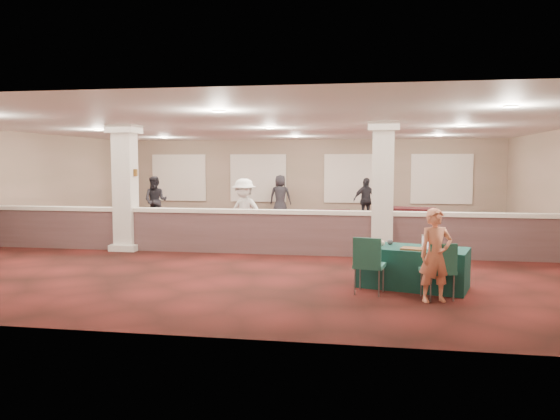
% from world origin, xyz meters
% --- Properties ---
extents(ground, '(16.00, 16.00, 0.00)m').
position_xyz_m(ground, '(0.00, 0.00, 0.00)').
color(ground, '#4E1613').
rests_on(ground, ground).
extents(wall_back, '(16.00, 0.04, 3.20)m').
position_xyz_m(wall_back, '(0.00, 8.00, 1.60)').
color(wall_back, gray).
rests_on(wall_back, ground).
extents(wall_front, '(16.00, 0.04, 3.20)m').
position_xyz_m(wall_front, '(0.00, -8.00, 1.60)').
color(wall_front, gray).
rests_on(wall_front, ground).
extents(wall_left, '(0.04, 16.00, 3.20)m').
position_xyz_m(wall_left, '(-8.00, 0.00, 1.60)').
color(wall_left, gray).
rests_on(wall_left, ground).
extents(ceiling, '(16.00, 16.00, 0.02)m').
position_xyz_m(ceiling, '(0.00, 0.00, 3.20)').
color(ceiling, silver).
rests_on(ceiling, wall_back).
extents(partition_wall, '(15.60, 0.28, 1.10)m').
position_xyz_m(partition_wall, '(0.00, -1.50, 0.57)').
color(partition_wall, '#513737').
rests_on(partition_wall, ground).
extents(column_left, '(0.72, 0.72, 3.20)m').
position_xyz_m(column_left, '(-3.50, -1.50, 1.64)').
color(column_left, silver).
rests_on(column_left, ground).
extents(column_right, '(0.72, 0.72, 3.20)m').
position_xyz_m(column_right, '(3.00, -1.50, 1.64)').
color(column_right, silver).
rests_on(column_right, ground).
extents(sconce_left, '(0.12, 0.12, 0.18)m').
position_xyz_m(sconce_left, '(-3.78, -1.50, 2.00)').
color(sconce_left, brown).
rests_on(sconce_left, column_left).
extents(sconce_right, '(0.12, 0.12, 0.18)m').
position_xyz_m(sconce_right, '(-3.22, -1.50, 2.00)').
color(sconce_right, brown).
rests_on(sconce_right, column_left).
extents(near_table, '(2.09, 1.43, 0.73)m').
position_xyz_m(near_table, '(3.50, -4.64, 0.37)').
color(near_table, '#103C30').
rests_on(near_table, ground).
extents(conf_chair_main, '(0.60, 0.60, 0.95)m').
position_xyz_m(conf_chair_main, '(3.87, -5.51, 0.56)').
color(conf_chair_main, '#216056').
rests_on(conf_chair_main, ground).
extents(conf_chair_side, '(0.59, 0.59, 1.00)m').
position_xyz_m(conf_chair_side, '(2.71, -5.32, 0.59)').
color(conf_chair_side, '#216056').
rests_on(conf_chair_side, ground).
extents(woman, '(0.64, 0.53, 1.52)m').
position_xyz_m(woman, '(3.78, -5.63, 0.76)').
color(woman, '#F09468').
rests_on(woman, ground).
extents(far_table_front_left, '(1.92, 1.31, 0.71)m').
position_xyz_m(far_table_front_left, '(-2.50, 0.30, 0.36)').
color(far_table_front_left, black).
rests_on(far_table_front_left, ground).
extents(far_table_front_center, '(1.68, 0.97, 0.65)m').
position_xyz_m(far_table_front_center, '(-0.91, 3.00, 0.33)').
color(far_table_front_center, black).
rests_on(far_table_front_center, ground).
extents(far_table_front_right, '(2.19, 1.63, 0.80)m').
position_xyz_m(far_table_front_right, '(5.41, 0.30, 0.40)').
color(far_table_front_right, black).
rests_on(far_table_front_right, ground).
extents(far_table_back_left, '(1.82, 1.36, 0.66)m').
position_xyz_m(far_table_back_left, '(-3.94, 3.20, 0.33)').
color(far_table_back_left, black).
rests_on(far_table_back_left, ground).
extents(far_table_back_center, '(1.78, 1.05, 0.69)m').
position_xyz_m(far_table_back_center, '(1.24, 3.20, 0.34)').
color(far_table_back_center, black).
rests_on(far_table_back_center, ground).
extents(far_table_back_right, '(2.06, 1.35, 0.77)m').
position_xyz_m(far_table_back_right, '(3.83, 3.79, 0.38)').
color(far_table_back_right, black).
rests_on(far_table_back_right, ground).
extents(attendee_a, '(0.89, 0.55, 1.76)m').
position_xyz_m(attendee_a, '(-4.96, 4.00, 0.88)').
color(attendee_a, black).
rests_on(attendee_a, ground).
extents(attendee_b, '(1.27, 0.90, 1.82)m').
position_xyz_m(attendee_b, '(-0.73, 0.00, 0.91)').
color(attendee_b, silver).
rests_on(attendee_b, ground).
extents(attendee_c, '(1.10, 0.88, 1.69)m').
position_xyz_m(attendee_c, '(2.53, 6.00, 0.85)').
color(attendee_c, black).
rests_on(attendee_c, ground).
extents(attendee_d, '(0.87, 0.47, 1.76)m').
position_xyz_m(attendee_d, '(-0.89, 7.00, 0.88)').
color(attendee_d, black).
rests_on(attendee_d, ground).
extents(laptop_base, '(0.38, 0.31, 0.02)m').
position_xyz_m(laptop_base, '(3.78, -4.77, 0.74)').
color(laptop_base, silver).
rests_on(laptop_base, near_table).
extents(laptop_screen, '(0.32, 0.10, 0.22)m').
position_xyz_m(laptop_screen, '(3.81, -4.66, 0.86)').
color(laptop_screen, silver).
rests_on(laptop_screen, near_table).
extents(screen_glow, '(0.29, 0.09, 0.19)m').
position_xyz_m(screen_glow, '(3.80, -4.67, 0.84)').
color(screen_glow, silver).
rests_on(screen_glow, near_table).
extents(knitting, '(0.47, 0.40, 0.03)m').
position_xyz_m(knitting, '(3.48, -4.89, 0.75)').
color(knitting, '#AD5F1B').
rests_on(knitting, near_table).
extents(yarn_cream, '(0.11, 0.11, 0.11)m').
position_xyz_m(yarn_cream, '(2.94, -4.59, 0.79)').
color(yarn_cream, beige).
rests_on(yarn_cream, near_table).
extents(yarn_red, '(0.10, 0.10, 0.10)m').
position_xyz_m(yarn_red, '(2.84, -4.40, 0.78)').
color(yarn_red, maroon).
rests_on(yarn_red, near_table).
extents(yarn_grey, '(0.10, 0.10, 0.10)m').
position_xyz_m(yarn_grey, '(3.10, -4.40, 0.78)').
color(yarn_grey, '#49494E').
rests_on(yarn_grey, near_table).
extents(scissors, '(0.12, 0.06, 0.01)m').
position_xyz_m(scissors, '(4.05, -5.09, 0.74)').
color(scissors, '#AD1812').
rests_on(scissors, near_table).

